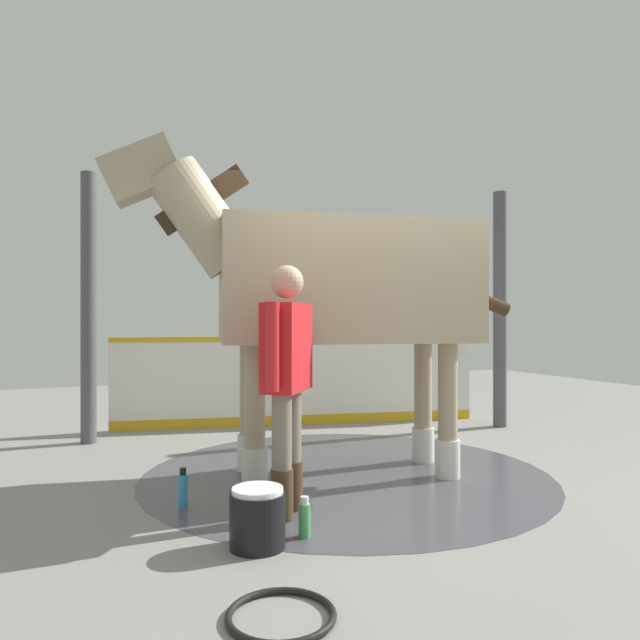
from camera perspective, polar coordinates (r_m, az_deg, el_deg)
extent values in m
cube|color=gray|center=(4.87, 4.95, -15.55)|extent=(16.00, 16.00, 0.02)
cylinder|color=#4C4C54|center=(5.05, 2.59, -14.84)|extent=(3.40, 3.40, 0.00)
cube|color=white|center=(7.23, -2.00, -6.17)|extent=(4.42, 0.94, 1.03)
cube|color=gold|center=(7.19, -2.00, -1.84)|extent=(4.43, 0.97, 0.06)
cube|color=gold|center=(7.29, -2.00, -9.74)|extent=(4.42, 0.95, 0.12)
cylinder|color=#4C4C51|center=(6.57, -21.77, 1.13)|extent=(0.16, 0.16, 2.85)
cylinder|color=#4C4C51|center=(7.37, 17.25, 1.01)|extent=(0.16, 0.16, 2.85)
cube|color=tan|center=(4.89, 2.59, 3.64)|extent=(2.24, 1.38, 0.99)
cylinder|color=tan|center=(4.54, -6.43, -9.38)|extent=(0.16, 0.16, 1.11)
cylinder|color=silver|center=(4.62, -6.43, -14.28)|extent=(0.20, 0.20, 0.31)
cylinder|color=tan|center=(5.07, -6.98, -8.38)|extent=(0.16, 0.16, 1.11)
cylinder|color=silver|center=(5.15, -6.98, -12.79)|extent=(0.20, 0.20, 0.31)
cylinder|color=tan|center=(4.93, 12.44, -8.62)|extent=(0.16, 0.16, 1.11)
cylinder|color=silver|center=(5.01, 12.44, -13.14)|extent=(0.20, 0.20, 0.31)
cylinder|color=tan|center=(5.43, 10.09, -7.82)|extent=(0.16, 0.16, 1.11)
cylinder|color=silver|center=(5.50, 10.09, -11.95)|extent=(0.20, 0.20, 0.31)
cylinder|color=tan|center=(4.80, -11.48, 9.75)|extent=(0.93, 0.61, 0.96)
cube|color=#382819|center=(4.83, -11.48, 11.48)|extent=(0.74, 0.20, 0.59)
cube|color=tan|center=(4.89, -17.14, 13.79)|extent=(0.69, 0.40, 0.56)
cylinder|color=#382819|center=(5.28, 14.72, 2.28)|extent=(0.71, 0.25, 0.35)
cylinder|color=#47331E|center=(4.13, -2.78, -15.90)|extent=(0.15, 0.15, 0.33)
cylinder|color=slate|center=(4.03, -2.78, -10.26)|extent=(0.13, 0.13, 0.49)
cylinder|color=#47331E|center=(3.93, -3.78, -16.72)|extent=(0.15, 0.15, 0.33)
cylinder|color=slate|center=(3.83, -3.78, -10.81)|extent=(0.13, 0.13, 0.49)
cube|color=red|center=(3.87, -3.27, -2.66)|extent=(0.47, 0.51, 0.58)
cylinder|color=red|center=(4.14, -2.02, -2.28)|extent=(0.09, 0.09, 0.55)
cylinder|color=red|center=(3.59, -4.71, -2.64)|extent=(0.09, 0.09, 0.55)
sphere|color=tan|center=(3.87, -3.27, 3.75)|extent=(0.22, 0.22, 0.22)
cylinder|color=black|center=(3.51, -6.15, -18.97)|extent=(0.32, 0.32, 0.31)
cylinder|color=white|center=(3.46, -6.15, -16.29)|extent=(0.29, 0.29, 0.03)
cylinder|color=#3399CC|center=(4.29, -13.31, -16.03)|extent=(0.06, 0.06, 0.22)
cylinder|color=black|center=(4.25, -13.31, -14.27)|extent=(0.04, 0.04, 0.05)
cylinder|color=#4CA559|center=(3.65, -1.53, -19.10)|extent=(0.07, 0.07, 0.20)
cylinder|color=white|center=(3.61, -1.53, -17.27)|extent=(0.05, 0.05, 0.04)
torus|color=black|center=(2.82, -3.85, -26.93)|extent=(0.49, 0.49, 0.03)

